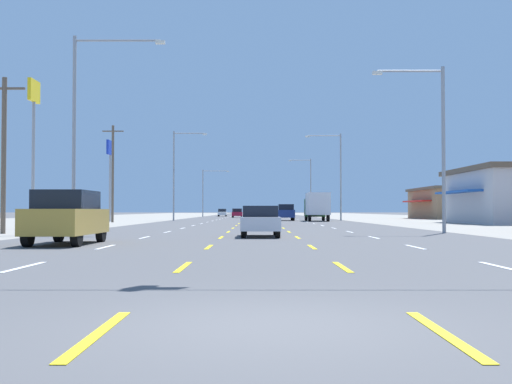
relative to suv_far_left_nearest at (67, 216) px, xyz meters
name	(u,v)px	position (x,y,z in m)	size (l,w,h in m)	color
ground_plane	(257,221)	(7.13, 49.62, -1.03)	(572.00, 572.00, 0.00)	#4C4C4F
lot_apron_left	(43,221)	(-17.62, 49.62, -1.02)	(28.00, 440.00, 0.01)	gray
lot_apron_right	(471,221)	(31.88, 49.62, -1.02)	(28.00, 440.00, 0.01)	gray
lane_markings	(257,217)	(7.13, 88.12, -1.02)	(10.64, 227.60, 0.01)	white
signal_span_wire	(252,23)	(6.89, -9.57, 4.34)	(27.11, 0.52, 9.14)	brown
suv_far_left_nearest	(67,216)	(0.00, 0.00, 0.00)	(1.98, 4.90, 1.98)	#B28C33
sedan_center_turn_near	(260,221)	(7.19, 6.66, -0.27)	(1.80, 4.50, 1.46)	silver
hatchback_center_turn_mid	(258,216)	(7.15, 29.07, -0.24)	(1.72, 3.90, 1.54)	red
box_truck_far_right_midfar	(317,205)	(14.01, 49.50, 0.81)	(2.40, 7.20, 3.23)	#235B2D
suv_inner_right_far	(286,212)	(10.60, 53.50, 0.00)	(1.98, 4.90, 1.98)	navy
sedan_center_turn_farther	(256,213)	(6.93, 74.57, -0.27)	(1.80, 4.50, 1.46)	#B28C33
hatchback_inner_left_farthest	(237,213)	(3.79, 83.70, -0.24)	(1.72, 3.90, 1.54)	maroon
hatchback_inner_right_distant_a	(275,213)	(10.38, 88.52, -0.24)	(1.72, 3.90, 1.54)	maroon
hatchback_far_left_distant_b	(222,213)	(0.12, 105.33, -0.24)	(1.72, 3.90, 1.54)	white
storefront_right_row_2	(457,203)	(36.57, 69.52, 1.28)	(12.35, 16.81, 4.58)	#8C6B4C
pole_sign_left_row_1	(34,119)	(-8.38, 20.10, 6.52)	(0.24, 1.89, 10.26)	gray
pole_sign_left_row_2	(110,158)	(-9.09, 46.03, 5.93)	(0.24, 2.65, 8.90)	gray
streetlight_left_row_0	(84,118)	(-2.50, 11.26, 5.31)	(5.08, 0.26, 10.87)	gray
streetlight_right_row_0	(436,136)	(16.87, 11.26, 4.30)	(3.97, 0.26, 9.17)	gray
streetlight_left_row_1	(177,169)	(-2.65, 53.25, 5.19)	(4.11, 0.26, 10.87)	gray
streetlight_right_row_1	(337,170)	(16.85, 53.25, 5.08)	(4.38, 0.26, 10.58)	gray
streetlight_left_row_2	(206,189)	(-2.41, 95.25, 4.29)	(5.06, 0.26, 8.91)	gray
streetlight_right_row_2	(309,184)	(16.88, 95.25, 5.25)	(4.25, 0.26, 10.94)	gray
utility_pole_left_row_0	(4,152)	(-6.49, 10.30, 3.35)	(2.20, 0.26, 8.37)	brown
utility_pole_left_row_1	(113,172)	(-7.89, 42.06, 4.21)	(2.20, 0.26, 10.07)	brown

